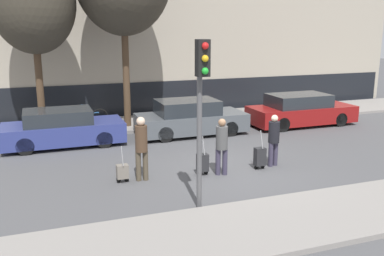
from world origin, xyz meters
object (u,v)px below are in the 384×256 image
trolley_center (203,163)px  pedestrian_center (222,143)px  pedestrian_left (141,145)px  parked_bicycle (87,118)px  parked_car_2 (301,111)px  trolley_right (260,157)px  parked_car_0 (62,129)px  pedestrian_right (274,137)px  parked_car_1 (190,118)px  trolley_left (122,172)px  bare_tree_near_crossing (33,3)px  traffic_light (201,92)px

trolley_center → pedestrian_center: bearing=-17.4°
pedestrian_left → parked_bicycle: (-0.71, 6.90, -0.55)m
parked_car_2 → parked_bicycle: 9.23m
trolley_right → parked_bicycle: size_ratio=0.68×
parked_car_0 → pedestrian_center: pedestrian_center is taller
pedestrian_left → pedestrian_right: size_ratio=1.13×
trolley_right → parked_car_0: bearing=138.6°
parked_car_1 → trolley_center: parked_car_1 is taller
trolley_right → trolley_left: bearing=176.0°
parked_car_1 → bare_tree_near_crossing: 7.44m
trolley_left → pedestrian_center: pedestrian_center is taller
trolley_left → pedestrian_right: 4.71m
trolley_left → bare_tree_near_crossing: size_ratio=0.15×
trolley_left → pedestrian_center: bearing=-7.3°
pedestrian_center → trolley_center: (-0.52, 0.16, -0.58)m
parked_car_1 → parked_car_2: parked_car_1 is taller
parked_car_1 → parked_bicycle: size_ratio=2.44×
pedestrian_left → traffic_light: traffic_light is taller
trolley_right → pedestrian_right: bearing=13.9°
parked_car_2 → parked_car_1: bearing=179.1°
parked_car_2 → pedestrian_right: pedestrian_right is taller
parked_car_2 → trolley_left: size_ratio=4.47×
parked_bicycle → trolley_left: bearing=-88.7°
pedestrian_left → traffic_light: (0.84, -2.39, 1.77)m
parked_bicycle → bare_tree_near_crossing: size_ratio=0.25×
parked_car_2 → bare_tree_near_crossing: 11.79m
parked_bicycle → pedestrian_right: bearing=-55.5°
parked_car_2 → trolley_right: bearing=-134.2°
pedestrian_left → traffic_light: size_ratio=0.46×
parked_car_1 → pedestrian_left: size_ratio=2.37×
trolley_center → pedestrian_right: pedestrian_right is taller
parked_car_0 → trolley_left: size_ratio=4.09×
trolley_left → bare_tree_near_crossing: bare_tree_near_crossing is taller
trolley_right → parked_bicycle: 8.35m
parked_bicycle → bare_tree_near_crossing: bearing=-173.0°
pedestrian_left → bare_tree_near_crossing: 8.21m
parked_car_1 → trolley_right: 4.85m
traffic_light → pedestrian_left: bearing=109.4°
pedestrian_left → parked_bicycle: pedestrian_left is taller
trolley_center → parked_car_0: bearing=127.5°
parked_car_0 → traffic_light: 7.75m
parked_car_1 → trolley_right: (0.51, -4.81, -0.27)m
trolley_left → parked_car_1: bearing=51.3°
trolley_right → traffic_light: (-2.75, -2.14, 2.42)m
parked_car_1 → pedestrian_right: pedestrian_right is taller
parked_car_2 → parked_car_0: bearing=179.7°
pedestrian_right → traffic_light: traffic_light is taller
trolley_left → traffic_light: bearing=-60.2°
parked_car_0 → pedestrian_right: 7.58m
parked_car_0 → trolley_right: parked_car_0 is taller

